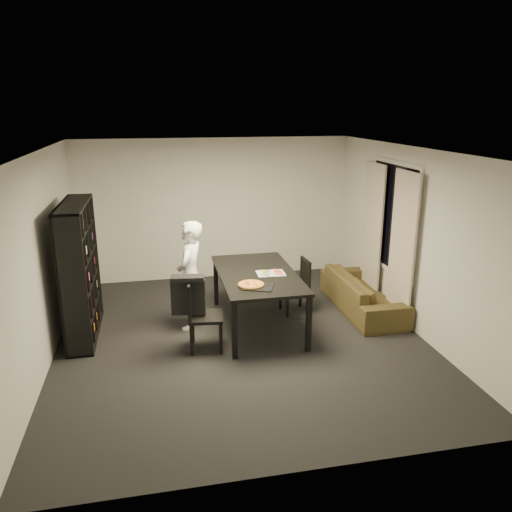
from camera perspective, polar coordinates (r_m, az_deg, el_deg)
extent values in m
cube|color=black|center=(7.13, -1.70, -9.35)|extent=(5.00, 5.50, 0.01)
cube|color=white|center=(6.42, -1.90, 11.96)|extent=(5.00, 5.50, 0.01)
cube|color=silver|center=(9.31, -4.75, 5.33)|extent=(5.00, 0.01, 2.60)
cube|color=silver|center=(4.15, 4.92, -9.59)|extent=(5.00, 0.01, 2.60)
cube|color=silver|center=(6.72, -23.29, -0.52)|extent=(0.01, 5.50, 2.60)
cube|color=silver|center=(7.49, 17.41, 1.78)|extent=(0.01, 5.50, 2.60)
cube|color=black|center=(7.95, 15.38, 4.28)|extent=(0.02, 1.40, 1.60)
cube|color=white|center=(7.95, 15.35, 4.28)|extent=(0.03, 1.52, 1.72)
cube|color=beige|center=(7.55, 16.36, 0.81)|extent=(0.03, 0.70, 2.25)
cube|color=beige|center=(8.45, 13.11, 2.72)|extent=(0.03, 0.70, 2.25)
cube|color=black|center=(7.32, -19.48, -1.61)|extent=(0.35, 1.50, 1.90)
cube|color=black|center=(7.22, 0.16, -2.12)|extent=(1.10, 1.98, 0.04)
cube|color=black|center=(6.44, -2.46, -8.51)|extent=(0.07, 0.07, 0.78)
cube|color=black|center=(6.65, 6.04, -7.74)|extent=(0.07, 0.07, 0.78)
cube|color=black|center=(8.15, -4.60, -3.00)|extent=(0.07, 0.07, 0.78)
cube|color=black|center=(8.32, 2.17, -2.53)|extent=(0.07, 0.07, 0.78)
cube|color=black|center=(6.70, -5.75, -6.92)|extent=(0.50, 0.50, 0.04)
cube|color=black|center=(6.60, -7.57, -4.89)|extent=(0.10, 0.45, 0.48)
cube|color=black|center=(6.53, -7.64, -3.12)|extent=(0.08, 0.43, 0.05)
cube|color=black|center=(6.62, -4.03, -9.44)|extent=(0.04, 0.04, 0.44)
cube|color=black|center=(6.97, -4.09, -8.05)|extent=(0.04, 0.04, 0.44)
cube|color=black|center=(6.63, -7.38, -9.51)|extent=(0.04, 0.04, 0.44)
cube|color=black|center=(6.98, -7.26, -8.12)|extent=(0.04, 0.04, 0.44)
cube|color=black|center=(7.86, 4.41, -3.59)|extent=(0.43, 0.43, 0.04)
cube|color=black|center=(7.85, 5.68, -1.87)|extent=(0.07, 0.40, 0.43)
cube|color=black|center=(7.79, 5.72, -0.51)|extent=(0.06, 0.38, 0.05)
cube|color=black|center=(8.04, 2.81, -4.73)|extent=(0.04, 0.04, 0.39)
cube|color=black|center=(7.74, 3.62, -5.62)|extent=(0.04, 0.04, 0.39)
cube|color=black|center=(8.15, 5.09, -4.48)|extent=(0.04, 0.04, 0.39)
cube|color=black|center=(7.85, 5.98, -5.34)|extent=(0.04, 0.04, 0.39)
cube|color=black|center=(6.60, -7.76, -4.68)|extent=(0.45, 0.14, 0.48)
cube|color=black|center=(6.50, -7.85, -2.50)|extent=(0.44, 0.24, 0.05)
imported|color=white|center=(7.24, -7.52, -2.23)|extent=(0.57, 0.68, 1.60)
cube|color=black|center=(6.65, 0.21, -3.54)|extent=(0.49, 0.44, 0.01)
cylinder|color=olive|center=(6.68, -0.57, -3.30)|extent=(0.35, 0.35, 0.02)
cylinder|color=gold|center=(6.67, -0.57, -3.18)|extent=(0.31, 0.31, 0.01)
cube|color=white|center=(7.19, 1.69, -1.99)|extent=(0.41, 0.32, 0.01)
imported|color=#3D3318|center=(8.15, 12.09, -4.13)|extent=(0.76, 1.94, 0.57)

